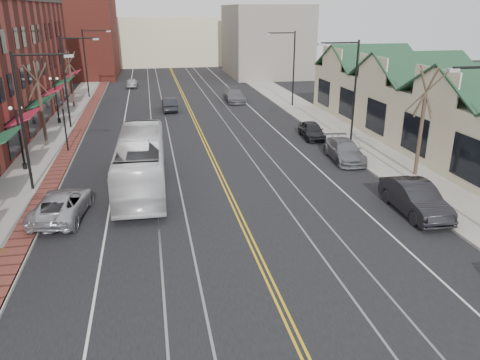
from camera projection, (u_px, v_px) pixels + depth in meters
name	position (u px, v px, depth m)	size (l,w,h in m)	color
ground	(296.00, 339.00, 15.49)	(160.00, 160.00, 0.00)	black
sidewalk_left	(38.00, 169.00, 31.75)	(4.00, 120.00, 0.15)	gray
sidewalk_right	(367.00, 150.00, 36.06)	(4.00, 120.00, 0.15)	gray
building_right	(442.00, 119.00, 36.38)	(8.00, 36.00, 4.60)	beige
backdrop_left	(70.00, 31.00, 74.75)	(14.00, 18.00, 14.00)	maroon
backdrop_mid	(167.00, 41.00, 92.31)	(22.00, 14.00, 9.00)	beige
backdrop_right	(265.00, 41.00, 76.23)	(12.00, 16.00, 11.00)	slate
streetlight_l_1	(28.00, 108.00, 26.53)	(3.33, 0.25, 8.00)	black
streetlight_l_2	(69.00, 73.00, 41.28)	(3.33, 0.25, 8.00)	black
streetlight_l_3	(89.00, 56.00, 56.03)	(3.33, 0.25, 8.00)	black
streetlight_r_1	(350.00, 82.00, 36.03)	(3.33, 0.25, 8.00)	black
streetlight_r_2	(290.00, 61.00, 50.79)	(3.33, 0.25, 8.00)	black
lamppost_l_2	(21.00, 140.00, 30.87)	(0.84, 0.28, 4.27)	black
lamppost_l_3	(57.00, 101.00, 43.78)	(0.84, 0.28, 4.27)	black
tree_left_near	(41.00, 103.00, 36.01)	(1.78, 1.37, 6.48)	#382B21
tree_left_far	(71.00, 78.00, 50.84)	(1.66, 1.28, 6.02)	#382B21
tree_right_mid	(422.00, 120.00, 29.36)	(1.90, 1.46, 6.93)	#382B21
manhole_far	(1.00, 251.00, 20.80)	(0.60, 0.60, 0.02)	#592D19
traffic_signal	(65.00, 122.00, 34.91)	(0.18, 0.15, 3.80)	black
transit_bus	(141.00, 162.00, 28.29)	(2.71, 11.58, 3.22)	white
parked_suv	(62.00, 205.00, 24.33)	(2.39, 5.19, 1.44)	#ADAEB4
parked_car_b	(415.00, 198.00, 24.80)	(1.80, 5.16, 1.70)	black
parked_car_c	(344.00, 151.00, 33.64)	(2.04, 5.03, 1.46)	slate
parked_car_d	(312.00, 130.00, 39.46)	(1.64, 4.09, 1.39)	black
distant_car_left	(170.00, 104.00, 50.26)	(1.49, 4.29, 1.41)	black
distant_car_right	(234.00, 95.00, 55.12)	(2.11, 5.18, 1.50)	slate
distant_car_far	(132.00, 83.00, 65.36)	(1.54, 3.83, 1.31)	#A4A6AB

